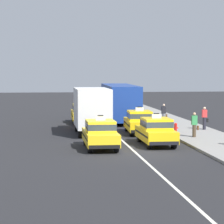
# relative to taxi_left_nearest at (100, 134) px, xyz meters

# --- Properties ---
(ground_plane) EXTENTS (160.00, 160.00, 0.00)m
(ground_plane) POSITION_rel_taxi_left_nearest_xyz_m (1.78, -1.46, -0.88)
(ground_plane) COLOR #232326
(lane_stripe_left_right) EXTENTS (0.14, 80.00, 0.01)m
(lane_stripe_left_right) POSITION_rel_taxi_left_nearest_xyz_m (1.78, 18.54, -0.87)
(lane_stripe_left_right) COLOR silver
(lane_stripe_left_right) RESTS_ON ground
(sidewalk_curb) EXTENTS (4.00, 90.00, 0.15)m
(sidewalk_curb) POSITION_rel_taxi_left_nearest_xyz_m (7.38, 13.54, -0.80)
(sidewalk_curb) COLOR gray
(sidewalk_curb) RESTS_ON ground
(taxi_left_nearest) EXTENTS (1.83, 4.57, 1.96)m
(taxi_left_nearest) POSITION_rel_taxi_left_nearest_xyz_m (0.00, 0.00, 0.00)
(taxi_left_nearest) COLOR black
(taxi_left_nearest) RESTS_ON ground
(box_truck_left_second) EXTENTS (2.33, 6.97, 3.27)m
(box_truck_left_second) POSITION_rel_taxi_left_nearest_xyz_m (0.12, 7.45, 0.90)
(box_truck_left_second) COLOR black
(box_truck_left_second) RESTS_ON ground
(taxi_left_third) EXTENTS (1.88, 4.58, 1.96)m
(taxi_left_third) POSITION_rel_taxi_left_nearest_xyz_m (0.04, 14.98, 0.00)
(taxi_left_third) COLOR black
(taxi_left_third) RESTS_ON ground
(taxi_right_nearest) EXTENTS (1.83, 4.56, 1.96)m
(taxi_right_nearest) POSITION_rel_taxi_left_nearest_xyz_m (3.50, 0.97, 0.00)
(taxi_right_nearest) COLOR black
(taxi_right_nearest) RESTS_ON ground
(taxi_right_second) EXTENTS (2.02, 4.64, 1.96)m
(taxi_right_second) POSITION_rel_taxi_left_nearest_xyz_m (3.52, 6.81, 0.00)
(taxi_right_second) COLOR black
(taxi_right_second) RESTS_ON ground
(bus_right_third) EXTENTS (2.88, 11.28, 3.22)m
(bus_right_third) POSITION_rel_taxi_left_nearest_xyz_m (3.52, 16.69, 0.94)
(bus_right_third) COLOR black
(bus_right_third) RESTS_ON ground
(pedestrian_near_crosswalk) EXTENTS (0.47, 0.24, 1.63)m
(pedestrian_near_crosswalk) POSITION_rel_taxi_left_nearest_xyz_m (6.58, 3.36, 0.09)
(pedestrian_near_crosswalk) COLOR #473828
(pedestrian_near_crosswalk) RESTS_ON sidewalk_curb
(pedestrian_by_storefront) EXTENTS (0.47, 0.24, 1.59)m
(pedestrian_by_storefront) POSITION_rel_taxi_left_nearest_xyz_m (6.68, 12.79, 0.06)
(pedestrian_by_storefront) COLOR slate
(pedestrian_by_storefront) RESTS_ON sidewalk_curb
(pedestrian_trailing) EXTENTS (0.47, 0.24, 1.69)m
(pedestrian_trailing) POSITION_rel_taxi_left_nearest_xyz_m (8.57, 7.56, 0.12)
(pedestrian_trailing) COLOR #23232D
(pedestrian_trailing) RESTS_ON sidewalk_curb
(fire_hydrant) EXTENTS (0.36, 0.22, 0.73)m
(fire_hydrant) POSITION_rel_taxi_left_nearest_xyz_m (5.86, 5.52, -0.33)
(fire_hydrant) COLOR red
(fire_hydrant) RESTS_ON sidewalk_curb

